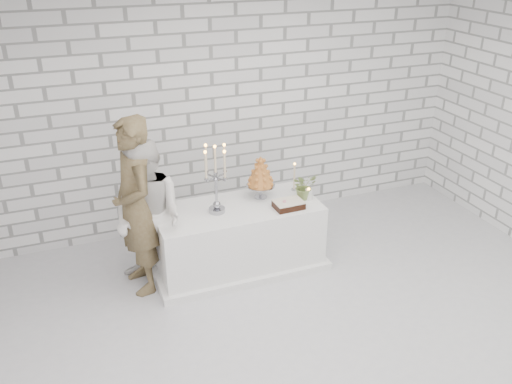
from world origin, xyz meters
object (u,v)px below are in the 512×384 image
at_px(bride, 149,217).
at_px(croquembouche, 261,177).
at_px(candelabra, 216,179).
at_px(groom, 135,207).
at_px(cake_table, 238,237).

xyz_separation_m(bride, croquembouche, (1.29, 0.15, 0.18)).
xyz_separation_m(bride, candelabra, (0.72, -0.01, 0.31)).
xyz_separation_m(candelabra, croquembouche, (0.56, 0.16, -0.13)).
height_order(groom, candelabra, groom).
distance_m(bride, candelabra, 0.79).
relative_size(cake_table, croquembouche, 3.59).
bearing_deg(candelabra, bride, 179.36).
height_order(cake_table, bride, bride).
bearing_deg(candelabra, groom, 177.30).
distance_m(cake_table, groom, 1.23).
bearing_deg(bride, cake_table, 54.67).
bearing_deg(croquembouche, cake_table, -157.56).
bearing_deg(groom, croquembouche, 86.15).
relative_size(groom, bride, 1.15).
bearing_deg(bride, candelabra, 52.94).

